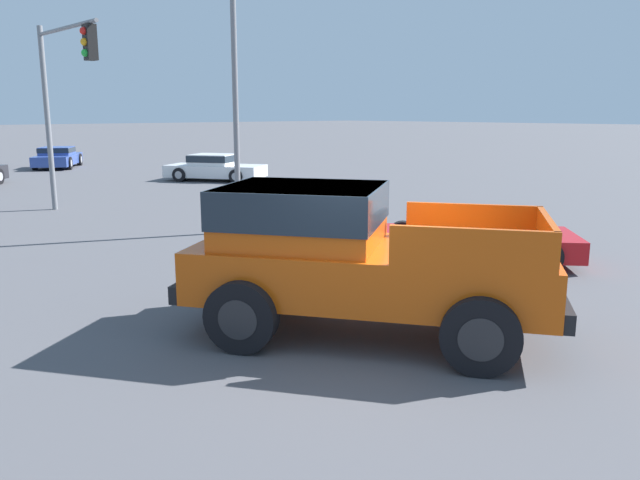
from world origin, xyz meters
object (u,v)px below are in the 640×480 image
red_convertible_car (469,243)px  orange_pickup_truck (346,251)px  street_lamp_post (234,47)px  traffic_light_main (64,80)px  parked_car_white (215,167)px  parked_car_blue (58,157)px

red_convertible_car → orange_pickup_truck: bearing=152.8°
red_convertible_car → street_lamp_post: (-1.57, 5.81, 4.12)m
traffic_light_main → street_lamp_post: street_lamp_post is taller
parked_car_white → traffic_light_main: (-8.40, -5.37, 3.28)m
orange_pickup_truck → parked_car_white: bearing=28.1°
orange_pickup_truck → parked_car_white: 20.21m
red_convertible_car → street_lamp_post: street_lamp_post is taller
orange_pickup_truck → red_convertible_car: orange_pickup_truck is taller
parked_car_blue → traffic_light_main: 17.99m
parked_car_white → traffic_light_main: traffic_light_main is taller
parked_car_white → street_lamp_post: 13.14m
traffic_light_main → street_lamp_post: (2.05, -5.44, 0.65)m
red_convertible_car → street_lamp_post: 7.29m
red_convertible_car → parked_car_white: (4.78, 16.62, 0.19)m
parked_car_blue → orange_pickup_truck: bearing=-70.7°
red_convertible_car → parked_car_blue: size_ratio=0.91×
orange_pickup_truck → red_convertible_car: bearing=-19.5°
traffic_light_main → street_lamp_post: size_ratio=0.73×
red_convertible_car → traffic_light_main: bearing=66.3°
parked_car_white → parked_car_blue: size_ratio=0.97×
red_convertible_car → street_lamp_post: bearing=63.6°
orange_pickup_truck → traffic_light_main: size_ratio=0.95×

